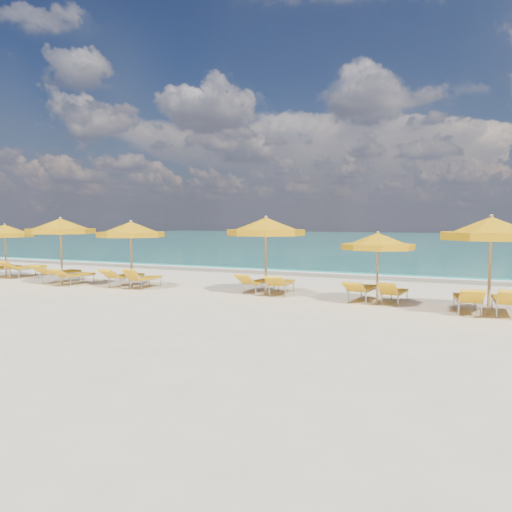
% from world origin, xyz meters
% --- Properties ---
extents(ground_plane, '(120.00, 120.00, 0.00)m').
position_xyz_m(ground_plane, '(0.00, 0.00, 0.00)').
color(ground_plane, beige).
extents(ocean, '(120.00, 80.00, 0.30)m').
position_xyz_m(ocean, '(0.00, 48.00, 0.00)').
color(ocean, '#15786A').
rests_on(ocean, ground).
extents(wet_sand_band, '(120.00, 2.60, 0.01)m').
position_xyz_m(wet_sand_band, '(0.00, 7.40, 0.00)').
color(wet_sand_band, tan).
rests_on(wet_sand_band, ground).
extents(foam_line, '(120.00, 1.20, 0.03)m').
position_xyz_m(foam_line, '(0.00, 8.20, 0.00)').
color(foam_line, white).
rests_on(foam_line, ground).
extents(whitecap_near, '(14.00, 0.36, 0.05)m').
position_xyz_m(whitecap_near, '(-6.00, 17.00, 0.00)').
color(whitecap_near, white).
rests_on(whitecap_near, ground).
extents(whitecap_far, '(18.00, 0.30, 0.05)m').
position_xyz_m(whitecap_far, '(8.00, 24.00, 0.00)').
color(whitecap_far, white).
rests_on(whitecap_far, ground).
extents(umbrella_1, '(2.32, 2.32, 2.35)m').
position_xyz_m(umbrella_1, '(-11.32, 0.26, 2.00)').
color(umbrella_1, tan).
rests_on(umbrella_1, ground).
extents(umbrella_2, '(2.73, 2.73, 2.61)m').
position_xyz_m(umbrella_2, '(-7.45, -0.34, 2.23)').
color(umbrella_2, tan).
rests_on(umbrella_2, ground).
extents(umbrella_3, '(2.48, 2.48, 2.48)m').
position_xyz_m(umbrella_3, '(-4.32, -0.03, 2.12)').
color(umbrella_3, tan).
rests_on(umbrella_3, ground).
extents(umbrella_4, '(3.35, 3.35, 2.62)m').
position_xyz_m(umbrella_4, '(0.82, 0.52, 2.24)').
color(umbrella_4, tan).
rests_on(umbrella_4, ground).
extents(umbrella_5, '(2.68, 2.68, 2.16)m').
position_xyz_m(umbrella_5, '(4.58, 0.09, 1.84)').
color(umbrella_5, tan).
rests_on(umbrella_5, ground).
extents(umbrella_6, '(3.42, 3.42, 2.62)m').
position_xyz_m(umbrella_6, '(7.56, -0.45, 2.24)').
color(umbrella_6, tan).
rests_on(umbrella_6, ground).
extents(lounger_1_left, '(0.74, 2.02, 0.84)m').
position_xyz_m(lounger_1_left, '(-11.83, 0.46, 0.24)').
color(lounger_1_left, '#A5A8AD').
rests_on(lounger_1_left, ground).
extents(lounger_1_right, '(0.74, 2.10, 0.81)m').
position_xyz_m(lounger_1_right, '(-10.80, 0.86, 0.25)').
color(lounger_1_right, '#A5A8AD').
rests_on(lounger_1_right, ground).
extents(lounger_2_left, '(0.81, 2.04, 0.81)m').
position_xyz_m(lounger_2_left, '(-7.96, 0.06, 0.24)').
color(lounger_2_left, '#A5A8AD').
rests_on(lounger_2_left, ground).
extents(lounger_2_right, '(0.66, 1.83, 0.70)m').
position_xyz_m(lounger_2_right, '(-6.91, -0.14, 0.21)').
color(lounger_2_right, '#A5A8AD').
rests_on(lounger_2_right, ground).
extents(lounger_3_left, '(0.67, 1.91, 0.75)m').
position_xyz_m(lounger_3_left, '(-4.87, 0.26, 0.22)').
color(lounger_3_left, '#A5A8AD').
rests_on(lounger_3_left, ground).
extents(lounger_3_right, '(0.59, 1.66, 0.79)m').
position_xyz_m(lounger_3_right, '(-3.85, 0.14, 0.21)').
color(lounger_3_right, '#A5A8AD').
rests_on(lounger_3_right, ground).
extents(lounger_4_left, '(0.87, 1.82, 0.72)m').
position_xyz_m(lounger_4_left, '(0.37, 0.90, 0.21)').
color(lounger_4_left, '#A5A8AD').
rests_on(lounger_4_left, ground).
extents(lounger_4_right, '(0.84, 1.91, 0.73)m').
position_xyz_m(lounger_4_right, '(1.25, 0.83, 0.22)').
color(lounger_4_right, '#A5A8AD').
rests_on(lounger_4_right, ground).
extents(lounger_5_left, '(0.77, 1.92, 0.70)m').
position_xyz_m(lounger_5_left, '(4.05, 0.62, 0.22)').
color(lounger_5_left, '#A5A8AD').
rests_on(lounger_5_left, ground).
extents(lounger_5_right, '(0.68, 1.64, 0.72)m').
position_xyz_m(lounger_5_right, '(5.01, 0.55, 0.20)').
color(lounger_5_right, '#A5A8AD').
rests_on(lounger_5_right, ground).
extents(lounger_6_left, '(0.88, 1.90, 0.78)m').
position_xyz_m(lounger_6_left, '(7.04, -0.19, 0.22)').
color(lounger_6_left, '#A5A8AD').
rests_on(lounger_6_left, ground).
extents(lounger_6_right, '(0.76, 1.92, 0.81)m').
position_xyz_m(lounger_6_right, '(7.98, -0.13, 0.23)').
color(lounger_6_right, '#A5A8AD').
rests_on(lounger_6_right, ground).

